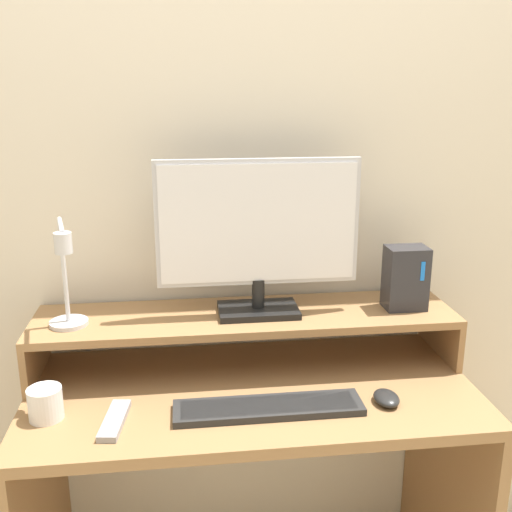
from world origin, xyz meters
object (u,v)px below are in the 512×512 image
object	(u,v)px
desk_lamp	(66,284)
mouse	(386,398)
monitor	(258,232)
mug	(45,403)
remote_control	(115,420)
router_dock	(405,278)
keyboard	(268,407)

from	to	relation	value
desk_lamp	mouse	distance (m)	0.87
monitor	mug	size ratio (longest dim) A/B	6.74
desk_lamp	remote_control	bearing A→B (deg)	-58.12
remote_control	router_dock	bearing A→B (deg)	18.19
mouse	mug	bearing A→B (deg)	177.72
monitor	remote_control	world-z (taller)	monitor
mug	router_dock	bearing A→B (deg)	12.80
monitor	mug	world-z (taller)	monitor
keyboard	remote_control	world-z (taller)	keyboard
monitor	mouse	distance (m)	0.55
router_dock	keyboard	world-z (taller)	router_dock
monitor	mouse	size ratio (longest dim) A/B	6.35
desk_lamp	mug	world-z (taller)	desk_lamp
monitor	remote_control	distance (m)	0.61
keyboard	mug	size ratio (longest dim) A/B	5.69
monitor	remote_control	size ratio (longest dim) A/B	3.22
monitor	desk_lamp	distance (m)	0.52
monitor	router_dock	world-z (taller)	monitor
router_dock	mouse	size ratio (longest dim) A/B	2.08
desk_lamp	monitor	bearing A→B (deg)	8.77
desk_lamp	keyboard	distance (m)	0.60
router_dock	remote_control	world-z (taller)	router_dock
desk_lamp	router_dock	bearing A→B (deg)	4.07
desk_lamp	router_dock	xyz separation A→B (m)	(0.93, 0.07, -0.04)
remote_control	mug	size ratio (longest dim) A/B	2.10
remote_control	monitor	bearing A→B (deg)	35.94
keyboard	monitor	bearing A→B (deg)	88.18
mug	mouse	bearing A→B (deg)	-2.28
desk_lamp	router_dock	distance (m)	0.94
desk_lamp	keyboard	world-z (taller)	desk_lamp
monitor	keyboard	xyz separation A→B (m)	(-0.01, -0.27, -0.38)
remote_control	keyboard	bearing A→B (deg)	1.40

